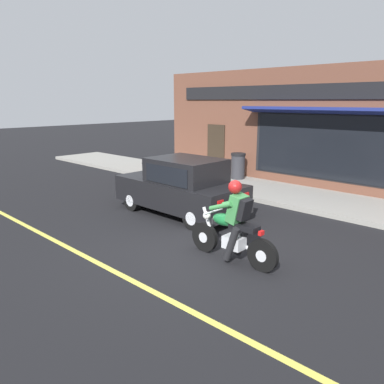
# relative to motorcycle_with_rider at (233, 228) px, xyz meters

# --- Properties ---
(ground_plane) EXTENTS (80.00, 80.00, 0.00)m
(ground_plane) POSITION_rel_motorcycle_with_rider_xyz_m (-0.08, 0.92, -0.68)
(ground_plane) COLOR black
(sidewalk_curb) EXTENTS (2.60, 22.00, 0.14)m
(sidewalk_curb) POSITION_rel_motorcycle_with_rider_xyz_m (5.26, 3.92, -0.61)
(sidewalk_curb) COLOR gray
(sidewalk_curb) RESTS_ON ground
(lane_stripe) EXTENTS (0.12, 19.80, 0.01)m
(lane_stripe) POSITION_rel_motorcycle_with_rider_xyz_m (-1.88, 3.92, -0.67)
(lane_stripe) COLOR #D1C64C
(lane_stripe) RESTS_ON ground
(storefront_building) EXTENTS (1.25, 11.18, 4.20)m
(storefront_building) POSITION_rel_motorcycle_with_rider_xyz_m (6.79, 2.76, 1.43)
(storefront_building) COLOR brown
(storefront_building) RESTS_ON ground
(motorcycle_with_rider) EXTENTS (0.56, 2.02, 1.62)m
(motorcycle_with_rider) POSITION_rel_motorcycle_with_rider_xyz_m (0.00, 0.00, 0.00)
(motorcycle_with_rider) COLOR black
(motorcycle_with_rider) RESTS_ON ground
(car_hatchback) EXTENTS (1.66, 3.79, 1.57)m
(car_hatchback) POSITION_rel_motorcycle_with_rider_xyz_m (1.53, 2.93, 0.09)
(car_hatchback) COLOR black
(car_hatchback) RESTS_ON ground
(trash_bin) EXTENTS (0.56, 0.56, 0.98)m
(trash_bin) POSITION_rel_motorcycle_with_rider_xyz_m (5.98, 4.31, -0.04)
(trash_bin) COLOR #2D2D33
(trash_bin) RESTS_ON sidewalk_curb
(traffic_cone) EXTENTS (0.36, 0.36, 0.60)m
(traffic_cone) POSITION_rel_motorcycle_with_rider_xyz_m (5.58, 7.56, -0.25)
(traffic_cone) COLOR black
(traffic_cone) RESTS_ON sidewalk_curb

